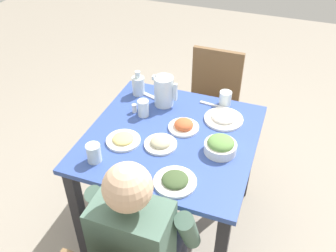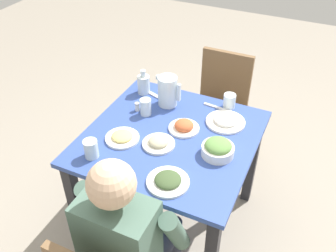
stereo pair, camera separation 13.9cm
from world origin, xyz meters
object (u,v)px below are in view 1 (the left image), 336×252
plate_rice_curry (184,126)px  salad_bowl (221,146)px  chair_far (212,100)px  water_glass_near_right (225,98)px  plate_dolmas (175,181)px  plate_beans (161,143)px  water_glass_near_left (94,153)px  dining_table (171,151)px  water_glass_far_left (143,108)px  salt_shaker (134,108)px  diner_near (142,239)px  plate_fries (123,140)px  water_pitcher (164,91)px  oil_carafe (138,86)px  plate_yoghurt (224,118)px

plate_rice_curry → salad_bowl: bearing=-27.1°
chair_far → water_glass_near_right: 0.54m
plate_dolmas → plate_beans: size_ratio=1.17×
water_glass_near_left → dining_table: bearing=47.5°
water_glass_far_left → water_glass_near_right: 0.51m
plate_beans → salt_shaker: size_ratio=3.31×
diner_near → plate_fries: diner_near is taller
water_glass_far_left → salad_bowl: bearing=-18.0°
water_pitcher → water_glass_far_left: (-0.07, -0.15, -0.04)m
plate_fries → oil_carafe: size_ratio=1.15×
dining_table → plate_yoghurt: bearing=44.8°
plate_rice_curry → water_pitcher: bearing=134.8°
salad_bowl → salt_shaker: size_ratio=3.18×
salad_bowl → water_glass_near_left: (-0.59, -0.29, 0.01)m
plate_beans → plate_yoghurt: bearing=51.9°
plate_dolmas → oil_carafe: 0.83m
dining_table → plate_beans: plate_beans is taller
water_pitcher → plate_beans: size_ratio=1.06×
dining_table → water_glass_near_right: bearing=62.5°
chair_far → plate_yoghurt: (0.20, -0.57, 0.28)m
dining_table → plate_beans: bearing=-104.3°
water_glass_far_left → oil_carafe: (-0.12, 0.21, 0.01)m
plate_rice_curry → water_glass_far_left: water_glass_far_left is taller
diner_near → oil_carafe: diner_near is taller
dining_table → chair_far: 0.82m
plate_fries → water_glass_near_right: (0.44, 0.55, 0.03)m
plate_dolmas → plate_rice_curry: size_ratio=1.19×
dining_table → plate_beans: size_ratio=5.21×
water_glass_near_left → oil_carafe: 0.66m
water_pitcher → plate_dolmas: bearing=-65.0°
salad_bowl → water_glass_near_right: bearing=99.9°
plate_rice_curry → water_glass_near_left: bearing=-130.2°
chair_far → plate_dolmas: (0.10, -1.15, 0.28)m
chair_far → water_pitcher: (-0.19, -0.53, 0.36)m
diner_near → chair_far: bearing=91.5°
salad_bowl → oil_carafe: bearing=149.4°
plate_fries → water_glass_far_left: (0.01, 0.27, 0.04)m
chair_far → plate_beans: chair_far is taller
water_pitcher → oil_carafe: water_pitcher is taller
water_pitcher → salad_bowl: (0.44, -0.32, -0.05)m
oil_carafe → water_glass_near_left: bearing=-86.3°
chair_far → water_glass_near_right: bearing=-67.5°
salt_shaker → water_pitcher: bearing=45.6°
chair_far → salt_shaker: bearing=-115.9°
plate_rice_curry → water_glass_near_left: (-0.35, -0.41, 0.03)m
plate_rice_curry → oil_carafe: oil_carafe is taller
plate_dolmas → plate_fries: 0.42m
salad_bowl → plate_fries: bearing=-169.0°
diner_near → water_pitcher: bearing=104.3°
plate_rice_curry → water_glass_near_right: water_glass_near_right is taller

